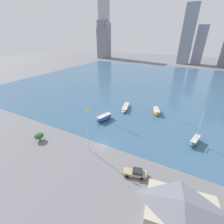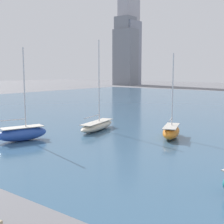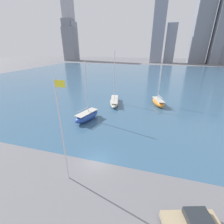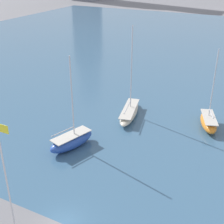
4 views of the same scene
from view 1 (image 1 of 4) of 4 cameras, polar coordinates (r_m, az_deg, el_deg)
The scene contains 11 objects.
ground_plane at distance 44.36m, azimuth -3.16°, elevation -12.32°, with size 500.00×500.00×0.00m, color slate.
harbor_water at distance 104.71m, azimuth 17.02°, elevation 10.24°, with size 180.00×140.00×0.00m.
boat_shed at distance 31.57m, azimuth 24.93°, elevation -30.87°, with size 12.47×9.23×4.94m.
flag_pole at distance 38.85m, azimuth -9.31°, elevation -6.36°, with size 1.24×0.14×12.90m.
yard_shrub at distance 50.09m, azimuth -26.09°, elevation -8.13°, with size 2.70×2.70×2.41m.
distant_city_skyline at distance 200.34m, azimuth 22.83°, elevation 25.27°, with size 199.13×21.32×74.48m.
sailboat_cream at distance 64.43m, azimuth 5.17°, elevation 1.85°, with size 4.59×10.39×14.93m.
sailboat_teal at distance 50.02m, azimuth 29.02°, elevation -9.57°, with size 3.46×6.42×10.79m.
sailboat_blue at distance 55.56m, azimuth -3.00°, elevation -2.11°, with size 4.54×7.58×13.11m.
sailboat_orange at distance 63.01m, azimuth 16.54°, elevation 0.35°, with size 4.52×7.25×12.43m.
parked_pickup_tan at distance 36.37m, azimuth 8.89°, elevation -21.86°, with size 5.46×3.26×1.73m.
Camera 1 is at (18.06, -29.25, 28.04)m, focal length 24.00 mm.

